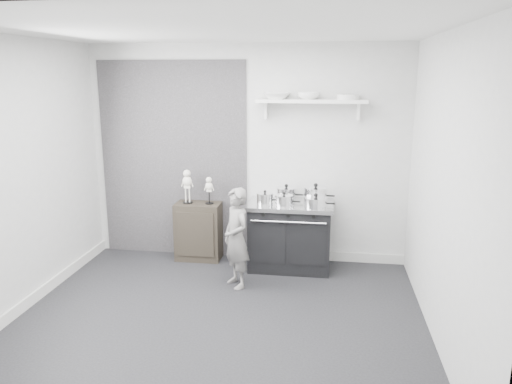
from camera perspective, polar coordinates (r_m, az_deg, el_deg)
ground at (r=5.00m, az=-4.43°, el=-14.48°), size 4.00×4.00×0.00m
room_shell at (r=4.64m, az=-5.47°, el=4.69°), size 4.02×3.62×2.71m
wall_shelf at (r=6.00m, az=6.38°, el=10.18°), size 1.30×0.26×0.24m
stove at (r=6.11m, az=3.89°, el=-4.96°), size 1.02×0.64×0.82m
side_cabinet at (r=6.44m, az=-6.58°, el=-4.48°), size 0.57×0.33×0.74m
child at (r=5.54m, az=-2.26°, el=-5.28°), size 0.46×0.49×1.13m
pot_front_left at (r=5.90m, az=1.04°, el=-0.77°), size 0.28×0.20×0.18m
pot_back_left at (r=6.13m, az=3.48°, el=-0.18°), size 0.33×0.25×0.20m
pot_back_right at (r=6.04m, az=6.83°, el=-0.30°), size 0.37×0.28×0.23m
pot_front_right at (r=5.81m, az=6.85°, el=-1.17°), size 0.36×0.27×0.17m
pot_front_center at (r=5.84m, az=3.22°, el=-0.97°), size 0.30×0.21×0.17m
skeleton_full at (r=6.31m, az=-7.87°, el=0.93°), size 0.14×0.09×0.49m
skeleton_torso at (r=6.25m, az=-5.38°, el=0.40°), size 0.11×0.07×0.39m
bowl_large at (r=6.02m, az=2.35°, el=10.94°), size 0.32×0.32×0.08m
bowl_small at (r=5.99m, az=6.00°, el=10.88°), size 0.26×0.26×0.08m
plate_stack at (r=5.99m, az=10.46°, el=10.63°), size 0.26×0.26×0.06m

